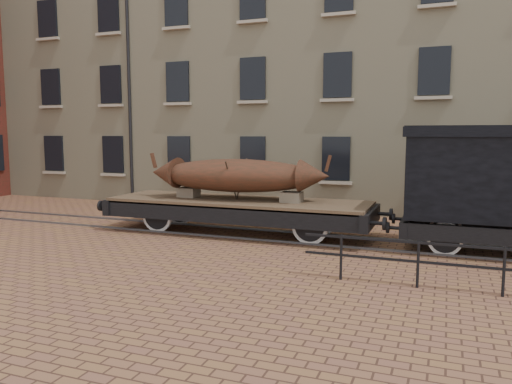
% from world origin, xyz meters
% --- Properties ---
extents(ground, '(90.00, 90.00, 0.00)m').
position_xyz_m(ground, '(0.00, 0.00, 0.00)').
color(ground, brown).
extents(warehouse_cream, '(40.00, 10.19, 14.00)m').
position_xyz_m(warehouse_cream, '(3.00, 9.99, 7.00)').
color(warehouse_cream, beige).
rests_on(warehouse_cream, ground).
extents(rail_track, '(30.00, 1.52, 0.06)m').
position_xyz_m(rail_track, '(0.00, 0.00, 0.03)').
color(rail_track, '#59595E').
rests_on(rail_track, ground).
extents(flatcar_wagon, '(9.34, 2.53, 1.41)m').
position_xyz_m(flatcar_wagon, '(-1.06, 0.00, 0.88)').
color(flatcar_wagon, brown).
rests_on(flatcar_wagon, ground).
extents(iron_boat, '(5.94, 2.08, 1.45)m').
position_xyz_m(iron_boat, '(-1.11, -0.00, 1.87)').
color(iron_boat, '#572719').
rests_on(iron_boat, flatcar_wagon).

